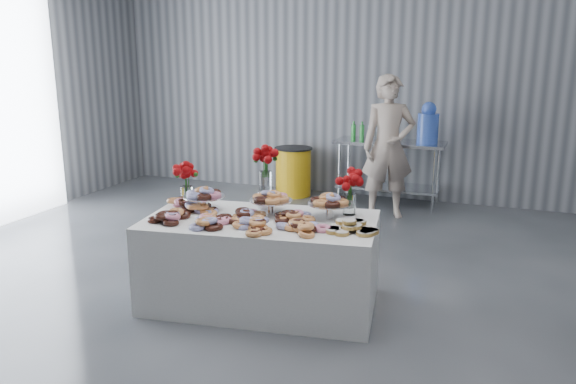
# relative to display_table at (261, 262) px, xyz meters

# --- Properties ---
(ground) EXTENTS (9.00, 9.00, 0.00)m
(ground) POSITION_rel_display_table_xyz_m (0.00, -0.47, -0.38)
(ground) COLOR #36393E
(ground) RESTS_ON ground
(display_table) EXTENTS (2.02, 1.26, 0.75)m
(display_table) POSITION_rel_display_table_xyz_m (0.00, 0.00, 0.00)
(display_table) COLOR white
(display_table) RESTS_ON ground
(prep_table) EXTENTS (1.50, 0.60, 0.90)m
(prep_table) POSITION_rel_display_table_xyz_m (0.37, 3.63, 0.24)
(prep_table) COLOR silver
(prep_table) RESTS_ON ground
(donut_mounds) EXTENTS (1.90, 1.05, 0.09)m
(donut_mounds) POSITION_rel_display_table_xyz_m (0.00, -0.05, 0.42)
(donut_mounds) COLOR #DC9950
(donut_mounds) RESTS_ON display_table
(cake_stand_left) EXTENTS (0.36, 0.36, 0.17)m
(cake_stand_left) POSITION_rel_display_table_xyz_m (-0.57, 0.07, 0.52)
(cake_stand_left) COLOR silver
(cake_stand_left) RESTS_ON display_table
(cake_stand_mid) EXTENTS (0.36, 0.36, 0.17)m
(cake_stand_mid) POSITION_rel_display_table_xyz_m (0.03, 0.16, 0.52)
(cake_stand_mid) COLOR silver
(cake_stand_mid) RESTS_ON display_table
(cake_stand_right) EXTENTS (0.36, 0.36, 0.17)m
(cake_stand_right) POSITION_rel_display_table_xyz_m (0.52, 0.23, 0.52)
(cake_stand_right) COLOR silver
(cake_stand_right) RESTS_ON display_table
(danish_pile) EXTENTS (0.48, 0.48, 0.11)m
(danish_pile) POSITION_rel_display_table_xyz_m (0.76, -0.04, 0.43)
(danish_pile) COLOR silver
(danish_pile) RESTS_ON display_table
(bouquet_left) EXTENTS (0.26, 0.26, 0.42)m
(bouquet_left) POSITION_rel_display_table_xyz_m (-0.78, 0.14, 0.67)
(bouquet_left) COLOR white
(bouquet_left) RESTS_ON display_table
(bouquet_right) EXTENTS (0.26, 0.26, 0.42)m
(bouquet_right) POSITION_rel_display_table_xyz_m (0.65, 0.40, 0.67)
(bouquet_right) COLOR white
(bouquet_right) RESTS_ON display_table
(bouquet_center) EXTENTS (0.26, 0.26, 0.57)m
(bouquet_center) POSITION_rel_display_table_xyz_m (-0.10, 0.34, 0.75)
(bouquet_center) COLOR silver
(bouquet_center) RESTS_ON display_table
(water_jug) EXTENTS (0.28, 0.28, 0.55)m
(water_jug) POSITION_rel_display_table_xyz_m (0.87, 3.63, 0.77)
(water_jug) COLOR #4671EE
(water_jug) RESTS_ON prep_table
(drink_bottles) EXTENTS (0.54, 0.08, 0.27)m
(drink_bottles) POSITION_rel_display_table_xyz_m (0.05, 3.53, 0.66)
(drink_bottles) COLOR #268C33
(drink_bottles) RESTS_ON prep_table
(person) EXTENTS (0.78, 0.65, 1.83)m
(person) POSITION_rel_display_table_xyz_m (0.47, 3.02, 0.54)
(person) COLOR #CC8C93
(person) RESTS_ON ground
(trash_barrel) EXTENTS (0.56, 0.56, 0.72)m
(trash_barrel) POSITION_rel_display_table_xyz_m (-1.06, 3.63, -0.01)
(trash_barrel) COLOR gold
(trash_barrel) RESTS_ON ground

